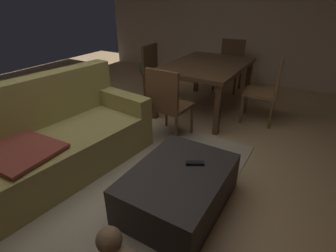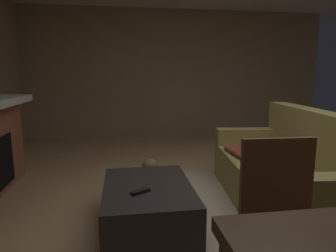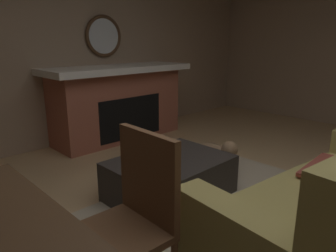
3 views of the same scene
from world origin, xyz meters
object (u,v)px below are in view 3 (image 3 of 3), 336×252
at_px(fireplace, 118,102).
at_px(ottoman_coffee_table, 170,178).
at_px(round_wall_mirror, 104,36).
at_px(tv_remote, 151,160).
at_px(small_dog, 217,153).
at_px(dining_chair_west, 132,212).

relative_size(fireplace, ottoman_coffee_table, 2.02).
bearing_deg(fireplace, round_wall_mirror, -90.00).
distance_m(tv_remote, small_dog, 0.98).
relative_size(fireplace, round_wall_mirror, 3.59).
bearing_deg(dining_chair_west, tv_remote, -136.20).
xyz_separation_m(round_wall_mirror, dining_chair_west, (1.67, 2.75, -0.90)).
xyz_separation_m(tv_remote, small_dog, (-0.96, -0.02, -0.19)).
bearing_deg(fireplace, ottoman_coffee_table, 67.76).
distance_m(ottoman_coffee_table, dining_chair_west, 1.22).
bearing_deg(small_dog, ottoman_coffee_table, 6.59).
xyz_separation_m(ottoman_coffee_table, dining_chair_west, (0.95, 0.69, 0.34)).
distance_m(fireplace, small_dog, 1.72).
relative_size(tv_remote, small_dog, 0.28).
bearing_deg(round_wall_mirror, dining_chair_west, 58.68).
relative_size(ottoman_coffee_table, tv_remote, 6.40).
relative_size(fireplace, small_dog, 3.67).
bearing_deg(ottoman_coffee_table, tv_remote, -24.20).
xyz_separation_m(round_wall_mirror, tv_remote, (0.88, 1.99, -1.05)).
bearing_deg(round_wall_mirror, small_dog, 92.30).
bearing_deg(small_dog, dining_chair_west, 24.02).
bearing_deg(ottoman_coffee_table, fireplace, -112.24).
bearing_deg(small_dog, tv_remote, 1.35).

